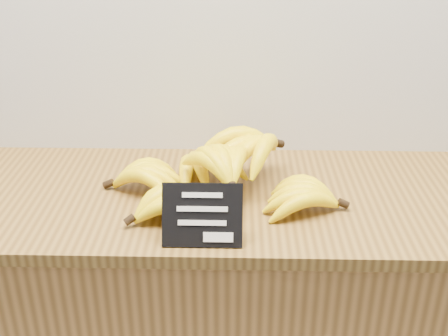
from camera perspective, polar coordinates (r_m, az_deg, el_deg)
counter_top at (r=1.36m, az=0.05°, el=-3.02°), size 1.42×0.54×0.03m
chalkboard_sign at (r=1.14m, az=-2.22°, el=-4.83°), size 0.16×0.06×0.12m
banana_pile at (r=1.33m, az=-0.58°, el=-0.44°), size 0.57×0.37×0.13m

